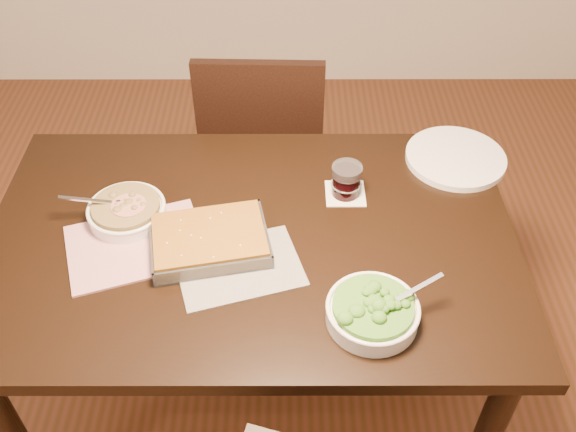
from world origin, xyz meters
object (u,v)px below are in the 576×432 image
object	(u,v)px
baking_dish	(210,241)
dinner_plate	(455,158)
wine_tumbler	(346,180)
table	(252,260)
broccoli_bowl	(373,311)
chair_far	(263,143)
stew_bowl	(127,211)

from	to	relation	value
baking_dish	dinner_plate	xyz separation A→B (m)	(0.70, 0.36, -0.02)
wine_tumbler	dinner_plate	world-z (taller)	wine_tumbler
table	broccoli_bowl	xyz separation A→B (m)	(0.29, -0.28, 0.13)
chair_far	dinner_plate	bearing A→B (deg)	147.61
baking_dish	wine_tumbler	bearing A→B (deg)	18.83
dinner_plate	table	bearing A→B (deg)	-152.24
baking_dish	broccoli_bowl	bearing A→B (deg)	-41.53
broccoli_bowl	baking_dish	xyz separation A→B (m)	(-0.39, 0.23, -0.00)
broccoli_bowl	wine_tumbler	bearing A→B (deg)	94.13
stew_bowl	wine_tumbler	bearing A→B (deg)	9.77
wine_tumbler	chair_far	bearing A→B (deg)	114.69
wine_tumbler	chair_far	distance (m)	0.67
table	wine_tumbler	bearing A→B (deg)	32.30
wine_tumbler	chair_far	world-z (taller)	chair_far
broccoli_bowl	chair_far	distance (m)	1.07
table	baking_dish	world-z (taller)	baking_dish
table	chair_far	world-z (taller)	chair_far
baking_dish	chair_far	xyz separation A→B (m)	(0.11, 0.76, -0.26)
wine_tumbler	table	bearing A→B (deg)	-147.70
broccoli_bowl	baking_dish	size ratio (longest dim) A/B	0.71
stew_bowl	dinner_plate	distance (m)	0.97
table	dinner_plate	size ratio (longest dim) A/B	4.73
dinner_plate	chair_far	distance (m)	0.76
table	chair_far	distance (m)	0.73
wine_tumbler	broccoli_bowl	bearing A→B (deg)	-85.87
broccoli_bowl	baking_dish	distance (m)	0.46
stew_bowl	broccoli_bowl	size ratio (longest dim) A/B	0.97
stew_bowl	broccoli_bowl	bearing A→B (deg)	-28.42
baking_dish	wine_tumbler	size ratio (longest dim) A/B	3.53
baking_dish	table	bearing A→B (deg)	12.32
chair_far	baking_dish	bearing A→B (deg)	83.57
stew_bowl	baking_dish	size ratio (longest dim) A/B	0.70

